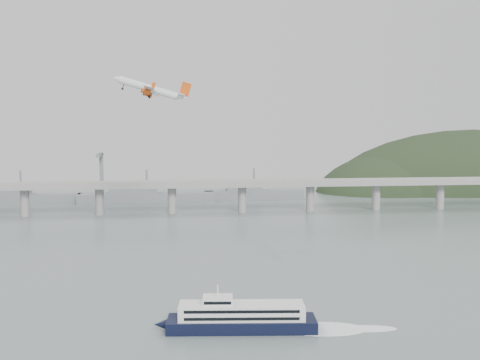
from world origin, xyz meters
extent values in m
plane|color=slate|center=(0.00, 0.00, 0.00)|extent=(900.00, 900.00, 0.00)
cube|color=gray|center=(0.00, 200.00, 20.00)|extent=(800.00, 22.00, 2.20)
cube|color=gray|center=(0.00, 189.50, 22.00)|extent=(800.00, 0.60, 1.80)
cube|color=gray|center=(0.00, 210.50, 22.00)|extent=(800.00, 0.60, 1.80)
cylinder|color=gray|center=(-130.00, 200.00, 9.50)|extent=(6.00, 6.00, 21.00)
cylinder|color=gray|center=(-80.00, 200.00, 9.50)|extent=(6.00, 6.00, 21.00)
cylinder|color=gray|center=(-30.00, 200.00, 9.50)|extent=(6.00, 6.00, 21.00)
cylinder|color=gray|center=(20.00, 200.00, 9.50)|extent=(6.00, 6.00, 21.00)
cylinder|color=gray|center=(70.00, 200.00, 9.50)|extent=(6.00, 6.00, 21.00)
cylinder|color=gray|center=(120.00, 200.00, 9.50)|extent=(6.00, 6.00, 21.00)
cylinder|color=gray|center=(170.00, 200.00, 9.50)|extent=(6.00, 6.00, 21.00)
ellipsoid|color=black|center=(270.00, 330.00, -18.00)|extent=(320.00, 150.00, 156.00)
ellipsoid|color=black|center=(175.00, 320.00, -12.00)|extent=(140.00, 110.00, 96.00)
cube|color=slate|center=(-150.00, 270.00, 4.00)|extent=(95.67, 20.15, 8.00)
cube|color=slate|center=(-159.50, 270.00, 12.00)|extent=(33.90, 15.02, 8.00)
cylinder|color=slate|center=(-150.00, 270.00, 20.00)|extent=(1.60, 1.60, 14.00)
cube|color=slate|center=(-50.00, 265.00, 4.00)|extent=(110.55, 21.43, 8.00)
cube|color=slate|center=(-61.00, 265.00, 12.00)|extent=(39.01, 16.73, 8.00)
cylinder|color=slate|center=(-50.00, 265.00, 20.00)|extent=(1.60, 1.60, 14.00)
cube|color=slate|center=(40.00, 275.00, 4.00)|extent=(85.00, 13.60, 8.00)
cube|color=slate|center=(31.50, 275.00, 12.00)|extent=(29.75, 11.90, 8.00)
cylinder|color=slate|center=(40.00, 275.00, 20.00)|extent=(1.60, 1.60, 14.00)
cube|color=slate|center=(-90.00, 300.00, 20.00)|extent=(3.00, 3.00, 40.00)
cube|color=slate|center=(-90.00, 290.00, 38.00)|extent=(3.00, 28.00, 3.00)
cube|color=black|center=(-11.31, -37.45, 1.74)|extent=(44.34, 15.01, 3.48)
cone|color=black|center=(-34.65, -34.95, 1.74)|extent=(4.69, 3.92, 3.48)
cube|color=white|center=(-11.31, -37.45, 5.65)|extent=(37.24, 12.54, 4.35)
cube|color=black|center=(-11.78, -41.82, 6.78)|extent=(32.87, 3.66, 0.87)
cube|color=black|center=(-11.78, -41.82, 4.69)|extent=(32.87, 3.66, 0.87)
cube|color=black|center=(-10.84, -33.09, 6.78)|extent=(32.87, 3.66, 0.87)
cube|color=black|center=(-10.84, -33.09, 4.69)|extent=(32.87, 3.66, 0.87)
cube|color=white|center=(-18.23, -36.71, 8.96)|extent=(9.29, 6.98, 2.26)
cube|color=black|center=(-18.56, -39.78, 8.96)|extent=(7.79, 0.94, 0.87)
cylinder|color=white|center=(-18.23, -36.71, 11.74)|extent=(0.48, 0.48, 3.48)
ellipsoid|color=white|center=(12.89, -40.05, 0.04)|extent=(26.23, 15.12, 0.17)
ellipsoid|color=white|center=(25.00, -41.35, 0.04)|extent=(19.34, 8.23, 0.17)
cylinder|color=white|center=(-41.46, 98.41, 80.02)|extent=(30.29, 6.67, 12.24)
cone|color=white|center=(-58.00, 99.09, 84.86)|extent=(5.56, 4.30, 4.99)
cone|color=white|center=(-24.24, 97.74, 75.55)|extent=(6.30, 4.00, 5.29)
cube|color=white|center=(-40.73, 98.33, 78.69)|extent=(6.23, 36.82, 3.72)
cube|color=white|center=(-25.07, 97.81, 76.58)|extent=(3.72, 13.06, 1.88)
cube|color=#D9490E|center=(-23.03, 97.91, 79.68)|extent=(6.64, 0.85, 8.10)
cylinder|color=#D9490E|center=(-42.55, 104.25, 77.40)|extent=(5.25, 2.91, 3.69)
cylinder|color=black|center=(-44.72, 104.34, 78.03)|extent=(1.18, 2.52, 2.49)
cube|color=white|center=(-42.24, 104.29, 78.43)|extent=(2.96, 0.43, 2.01)
cylinder|color=#D9490E|center=(-42.86, 92.41, 77.99)|extent=(5.25, 2.91, 3.69)
cylinder|color=black|center=(-45.03, 92.50, 78.63)|extent=(1.18, 2.52, 2.49)
cube|color=white|center=(-42.55, 92.45, 79.03)|extent=(2.96, 0.43, 2.01)
cylinder|color=black|center=(-41.20, 101.05, 76.69)|extent=(1.11, 0.51, 2.61)
cylinder|color=black|center=(-41.54, 101.00, 75.55)|extent=(1.48, 0.53, 1.49)
cylinder|color=black|center=(-41.35, 95.45, 76.97)|extent=(1.11, 0.51, 2.61)
cylinder|color=black|center=(-41.68, 95.40, 75.83)|extent=(1.48, 0.53, 1.49)
cylinder|color=black|center=(-54.72, 98.80, 80.76)|extent=(1.11, 0.51, 2.61)
cylinder|color=black|center=(-55.05, 98.75, 79.62)|extent=(1.48, 0.53, 1.49)
cube|color=#D9490E|center=(-37.81, 116.59, 78.40)|extent=(2.39, 0.39, 2.97)
cube|color=#D9490E|center=(-38.77, 80.00, 80.24)|extent=(2.39, 0.39, 2.97)
camera|label=1|loc=(-31.94, -195.99, 57.90)|focal=42.00mm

